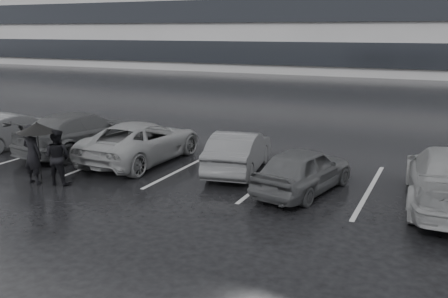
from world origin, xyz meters
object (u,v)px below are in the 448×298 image
car_west_a (238,151)px  pedestrian_right (57,157)px  car_main (303,170)px  car_west_c (82,132)px  pedestrian_left (32,154)px  car_west_b (142,141)px  car_west_d (15,130)px

car_west_a → pedestrian_right: pedestrian_right is taller
car_main → pedestrian_right: bearing=30.3°
car_west_c → pedestrian_left: 3.65m
car_west_a → car_west_b: size_ratio=0.80×
car_west_d → car_west_b: bearing=-168.6°
car_west_a → car_west_b: bearing=-6.7°
car_west_b → pedestrian_right: bearing=78.3°
car_west_d → pedestrian_left: (4.04, -3.13, 0.21)m
car_west_b → pedestrian_right: pedestrian_right is taller
car_west_c → car_west_d: size_ratio=1.30×
car_main → car_west_d: 11.12m
car_west_a → car_west_c: 5.92m
car_west_a → car_west_d: car_west_a is taller
pedestrian_left → car_west_b: bearing=-110.1°
car_main → pedestrian_left: pedestrian_left is taller
car_west_c → car_west_d: bearing=13.4°
pedestrian_right → car_west_d: bearing=-39.7°
car_main → car_west_a: size_ratio=0.95×
car_main → pedestrian_left: bearing=30.4°
car_main → pedestrian_right: (-6.38, -2.15, 0.17)m
car_west_b → pedestrian_right: (-0.72, -3.07, 0.12)m
car_main → pedestrian_left: size_ratio=2.14×
car_main → pedestrian_left: 7.45m
car_west_d → car_west_a: bearing=-168.0°
car_west_a → car_west_d: bearing=-7.6°
car_west_b → pedestrian_left: pedestrian_left is taller
car_west_a → pedestrian_right: (-4.05, -3.26, 0.15)m
car_west_a → car_west_b: (-3.33, -0.19, 0.04)m
car_west_d → pedestrian_right: bearing=158.0°
car_west_b → car_west_c: bearing=-1.6°
car_west_b → pedestrian_left: (-1.39, -3.31, 0.18)m
car_west_c → pedestrian_right: 3.71m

